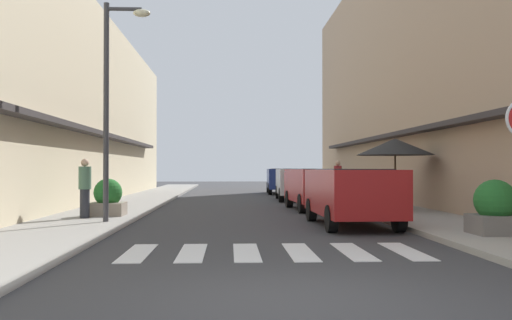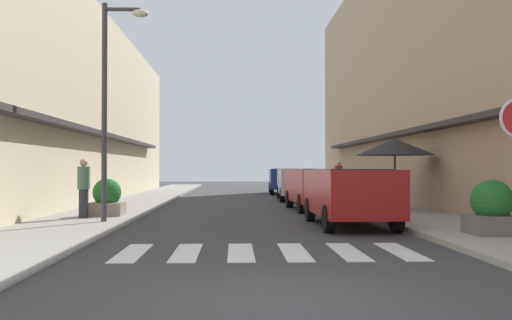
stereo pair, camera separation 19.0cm
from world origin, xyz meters
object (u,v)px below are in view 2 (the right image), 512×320
at_px(planter_corner, 492,209).
at_px(parked_car_mid, 317,184).
at_px(street_lamp, 112,89).
at_px(parked_car_distant, 285,178).
at_px(pedestrian_walking_far, 339,179).
at_px(cafe_umbrella, 395,147).
at_px(parked_car_near, 349,190).
at_px(pedestrian_walking_near, 84,187).
at_px(parked_car_far, 298,180).
at_px(planter_midblock, 107,199).

bearing_deg(planter_corner, parked_car_mid, 105.71).
height_order(parked_car_mid, street_lamp, street_lamp).
height_order(parked_car_distant, pedestrian_walking_far, pedestrian_walking_far).
distance_m(street_lamp, planter_corner, 9.51).
xyz_separation_m(cafe_umbrella, planter_corner, (0.06, -6.85, -1.54)).
height_order(street_lamp, pedestrian_walking_far, street_lamp).
relative_size(parked_car_near, planter_corner, 3.83).
distance_m(cafe_umbrella, pedestrian_walking_near, 9.83).
relative_size(parked_car_near, parked_car_mid, 0.99).
distance_m(parked_car_far, street_lamp, 13.18).
height_order(parked_car_near, planter_corner, parked_car_near).
xyz_separation_m(parked_car_near, cafe_umbrella, (2.32, 3.98, 1.26)).
xyz_separation_m(parked_car_near, planter_corner, (2.38, -2.86, -0.28)).
bearing_deg(street_lamp, parked_car_near, -2.98).
bearing_deg(pedestrian_walking_near, parked_car_far, -28.48).
bearing_deg(street_lamp, cafe_umbrella, 23.52).
bearing_deg(planter_midblock, planter_corner, -29.55).
bearing_deg(parked_car_distant, planter_midblock, -112.20).
distance_m(parked_car_far, planter_corner, 14.76).
height_order(parked_car_distant, planter_midblock, parked_car_distant).
xyz_separation_m(street_lamp, pedestrian_walking_far, (7.75, 10.01, -2.52)).
xyz_separation_m(parked_car_near, parked_car_distant, (0.00, 18.51, 0.00)).
distance_m(planter_midblock, pedestrian_walking_far, 11.58).
xyz_separation_m(parked_car_near, pedestrian_walking_near, (-7.09, 1.43, 0.05)).
bearing_deg(pedestrian_walking_near, parked_car_near, -95.25).
distance_m(parked_car_near, cafe_umbrella, 4.78).
relative_size(parked_car_near, cafe_umbrella, 1.71).
bearing_deg(parked_car_far, parked_car_distant, 90.00).
height_order(parked_car_mid, planter_corner, parked_car_mid).
bearing_deg(street_lamp, planter_corner, -20.56).
xyz_separation_m(planter_midblock, pedestrian_walking_near, (-0.46, -0.82, 0.38)).
xyz_separation_m(parked_car_mid, pedestrian_walking_far, (1.64, 4.72, 0.09)).
height_order(parked_car_far, street_lamp, street_lamp).
relative_size(parked_car_near, parked_car_far, 0.98).
bearing_deg(pedestrian_walking_near, pedestrian_walking_far, -38.33).
height_order(parked_car_mid, pedestrian_walking_far, pedestrian_walking_far).
bearing_deg(street_lamp, parked_car_distant, 71.47).
height_order(parked_car_far, pedestrian_walking_far, pedestrian_walking_far).
bearing_deg(planter_midblock, pedestrian_walking_far, 44.28).
distance_m(street_lamp, planter_midblock, 3.56).
distance_m(parked_car_near, planter_midblock, 7.02).
bearing_deg(pedestrian_walking_near, planter_corner, -108.23).
bearing_deg(pedestrian_walking_far, parked_car_mid, -51.24).
height_order(planter_corner, pedestrian_walking_near, pedestrian_walking_near).
bearing_deg(parked_car_distant, parked_car_far, -90.00).
height_order(street_lamp, planter_corner, street_lamp).
bearing_deg(parked_car_far, pedestrian_walking_near, -124.65).
xyz_separation_m(parked_car_far, planter_midblock, (-6.64, -9.45, -0.33)).
bearing_deg(parked_car_mid, planter_midblock, -153.19).
bearing_deg(parked_car_far, parked_car_mid, -90.00).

